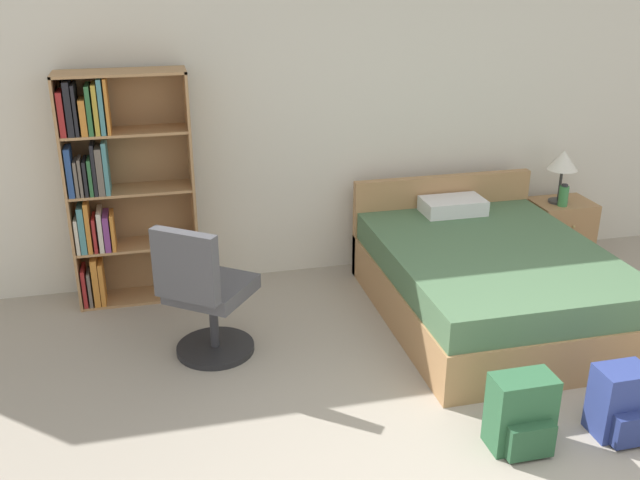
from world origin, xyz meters
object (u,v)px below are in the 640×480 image
object	(u,v)px
water_bottle	(563,196)
table_lamp	(563,163)
office_chair	(205,297)
nightstand	(559,230)
backpack_blue	(620,404)
bed	(487,278)
backpack_green	(522,414)
bookshelf	(113,186)

from	to	relation	value
water_bottle	table_lamp	bearing A→B (deg)	82.31
office_chair	water_bottle	world-z (taller)	office_chair
nightstand	water_bottle	size ratio (longest dim) A/B	2.71
office_chair	table_lamp	bearing A→B (deg)	17.15
office_chair	backpack_blue	xyz separation A→B (m)	(2.17, -1.37, -0.26)
bed	table_lamp	distance (m)	1.45
backpack_blue	nightstand	bearing A→B (deg)	66.70
bed	table_lamp	xyz separation A→B (m)	(1.04, 0.82, 0.59)
backpack_green	backpack_blue	bearing A→B (deg)	-2.72
nightstand	water_bottle	bearing A→B (deg)	-124.49
office_chair	bed	bearing A→B (deg)	3.80
water_bottle	bed	bearing A→B (deg)	-144.46
office_chair	nightstand	size ratio (longest dim) A/B	1.86
office_chair	bookshelf	bearing A→B (deg)	118.48
bed	office_chair	bearing A→B (deg)	-176.20
table_lamp	nightstand	bearing A→B (deg)	8.69
office_chair	nightstand	xyz separation A→B (m)	(3.17, 0.97, -0.19)
bed	backpack_blue	size ratio (longest dim) A/B	4.83
bookshelf	table_lamp	bearing A→B (deg)	-1.02
table_lamp	water_bottle	size ratio (longest dim) A/B	2.38
office_chair	table_lamp	world-z (taller)	table_lamp
bed	nightstand	xyz separation A→B (m)	(1.10, 0.83, -0.03)
bed	bookshelf	bearing A→B (deg)	161.34
bookshelf	backpack_green	size ratio (longest dim) A/B	4.07
bed	backpack_blue	bearing A→B (deg)	-86.57
office_chair	backpack_blue	distance (m)	2.57
bookshelf	table_lamp	distance (m)	3.68
nightstand	bed	bearing A→B (deg)	-142.77
backpack_green	nightstand	bearing A→B (deg)	55.32
nightstand	backpack_green	bearing A→B (deg)	-124.68
table_lamp	backpack_blue	world-z (taller)	table_lamp
backpack_green	office_chair	bearing A→B (deg)	139.70
water_bottle	nightstand	bearing A→B (deg)	55.51
bookshelf	nightstand	bearing A→B (deg)	-0.87
bookshelf	water_bottle	distance (m)	3.68
bookshelf	backpack_blue	distance (m)	3.70
nightstand	backpack_blue	xyz separation A→B (m)	(-1.01, -2.34, -0.07)
office_chair	nightstand	distance (m)	3.32
office_chair	backpack_green	distance (m)	2.08
bookshelf	bed	size ratio (longest dim) A/B	0.88
water_bottle	backpack_blue	distance (m)	2.46
nightstand	backpack_blue	bearing A→B (deg)	-113.30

